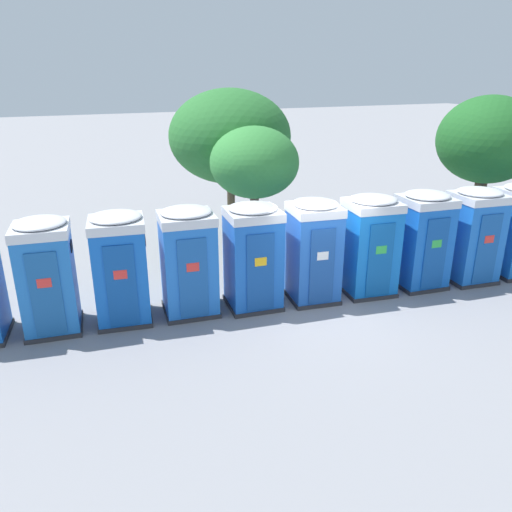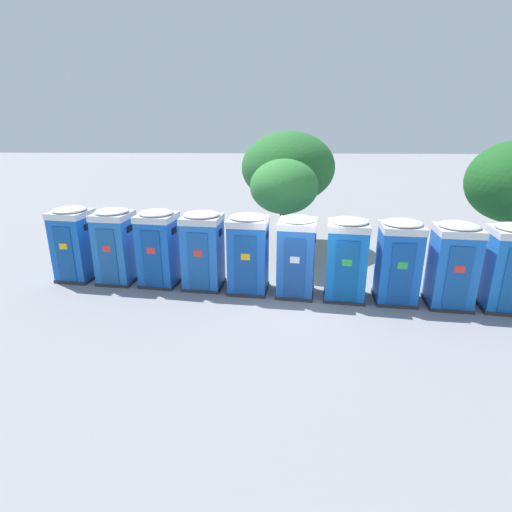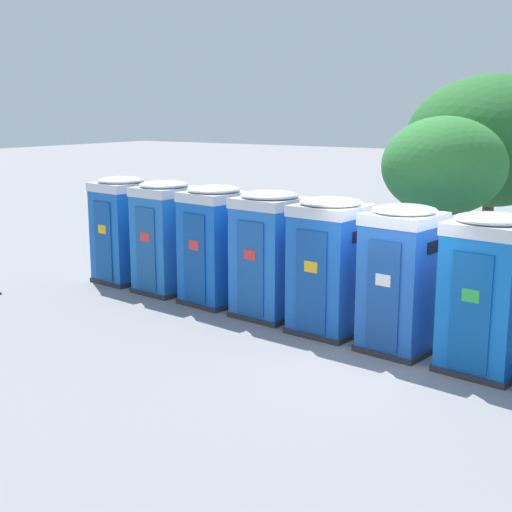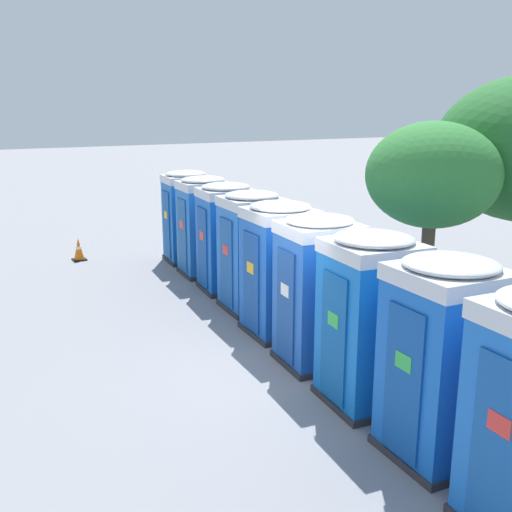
{
  "view_description": "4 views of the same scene",
  "coord_description": "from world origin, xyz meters",
  "px_view_note": "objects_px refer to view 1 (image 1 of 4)",
  "views": [
    {
      "loc": [
        -5.72,
        -9.54,
        5.39
      ],
      "look_at": [
        -1.36,
        0.62,
        1.26
      ],
      "focal_mm": 35.0,
      "sensor_mm": 36.0,
      "label": 1
    },
    {
      "loc": [
        -0.76,
        -11.36,
        5.22
      ],
      "look_at": [
        -1.21,
        0.6,
        1.18
      ],
      "focal_mm": 28.0,
      "sensor_mm": 36.0,
      "label": 2
    },
    {
      "loc": [
        4.49,
        -10.81,
        4.1
      ],
      "look_at": [
        -3.25,
        0.88,
        1.2
      ],
      "focal_mm": 50.0,
      "sensor_mm": 36.0,
      "label": 3
    },
    {
      "loc": [
        7.62,
        -5.33,
        4.19
      ],
      "look_at": [
        -2.62,
        0.79,
        1.24
      ],
      "focal_mm": 42.0,
      "sensor_mm": 36.0,
      "label": 4
    }
  ],
  "objects_px": {
    "street_tree_0": "(230,137)",
    "street_tree_1": "(254,163)",
    "portapotty_4": "(253,256)",
    "portapotty_7": "(422,239)",
    "portapotty_6": "(370,245)",
    "portapotty_1": "(47,275)",
    "portapotty_5": "(313,250)",
    "street_tree_2": "(488,141)",
    "portapotty_2": "(120,268)",
    "portapotty_8": "(473,235)",
    "portapotty_3": "(188,261)"
  },
  "relations": [
    {
      "from": "portapotty_6",
      "to": "portapotty_4",
      "type": "bearing_deg",
      "value": 172.04
    },
    {
      "from": "portapotty_1",
      "to": "portapotty_2",
      "type": "height_order",
      "value": "same"
    },
    {
      "from": "portapotty_2",
      "to": "portapotty_6",
      "type": "bearing_deg",
      "value": -8.47
    },
    {
      "from": "portapotty_1",
      "to": "street_tree_2",
      "type": "height_order",
      "value": "street_tree_2"
    },
    {
      "from": "portapotty_8",
      "to": "street_tree_0",
      "type": "xyz_separation_m",
      "value": [
        -4.61,
        6.03,
        2.1
      ]
    },
    {
      "from": "portapotty_2",
      "to": "portapotty_1",
      "type": "bearing_deg",
      "value": 173.92
    },
    {
      "from": "portapotty_3",
      "to": "portapotty_6",
      "type": "xyz_separation_m",
      "value": [
        4.49,
        -0.7,
        0.0
      ]
    },
    {
      "from": "portapotty_3",
      "to": "portapotty_5",
      "type": "xyz_separation_m",
      "value": [
        2.99,
        -0.51,
        0.0
      ]
    },
    {
      "from": "portapotty_1",
      "to": "street_tree_0",
      "type": "xyz_separation_m",
      "value": [
        5.9,
        4.55,
        2.1
      ]
    },
    {
      "from": "portapotty_4",
      "to": "portapotty_5",
      "type": "height_order",
      "value": "same"
    },
    {
      "from": "portapotty_3",
      "to": "street_tree_1",
      "type": "bearing_deg",
      "value": 41.59
    },
    {
      "from": "portapotty_3",
      "to": "portapotty_6",
      "type": "bearing_deg",
      "value": -8.87
    },
    {
      "from": "portapotty_7",
      "to": "street_tree_2",
      "type": "bearing_deg",
      "value": 28.57
    },
    {
      "from": "portapotty_2",
      "to": "portapotty_6",
      "type": "xyz_separation_m",
      "value": [
        6.0,
        -0.89,
        -0.0
      ]
    },
    {
      "from": "portapotty_8",
      "to": "street_tree_0",
      "type": "height_order",
      "value": "street_tree_0"
    },
    {
      "from": "portapotty_8",
      "to": "portapotty_7",
      "type": "bearing_deg",
      "value": 170.66
    },
    {
      "from": "portapotty_2",
      "to": "street_tree_2",
      "type": "distance_m",
      "value": 12.13
    },
    {
      "from": "street_tree_2",
      "to": "portapotty_7",
      "type": "bearing_deg",
      "value": -151.43
    },
    {
      "from": "portapotty_1",
      "to": "portapotty_7",
      "type": "distance_m",
      "value": 9.09
    },
    {
      "from": "portapotty_5",
      "to": "street_tree_2",
      "type": "relative_size",
      "value": 0.54
    },
    {
      "from": "portapotty_7",
      "to": "street_tree_0",
      "type": "relative_size",
      "value": 0.52
    },
    {
      "from": "portapotty_5",
      "to": "portapotty_8",
      "type": "bearing_deg",
      "value": -7.81
    },
    {
      "from": "street_tree_0",
      "to": "street_tree_1",
      "type": "xyz_separation_m",
      "value": [
        -0.23,
        -2.55,
        -0.42
      ]
    },
    {
      "from": "portapotty_2",
      "to": "portapotty_3",
      "type": "xyz_separation_m",
      "value": [
        1.5,
        -0.19,
        -0.0
      ]
    },
    {
      "from": "portapotty_2",
      "to": "portapotty_8",
      "type": "xyz_separation_m",
      "value": [
        9.0,
        -1.32,
        -0.0
      ]
    },
    {
      "from": "street_tree_1",
      "to": "street_tree_2",
      "type": "xyz_separation_m",
      "value": [
        7.74,
        -0.84,
        0.32
      ]
    },
    {
      "from": "portapotty_8",
      "to": "street_tree_2",
      "type": "bearing_deg",
      "value": 42.32
    },
    {
      "from": "portapotty_1",
      "to": "street_tree_0",
      "type": "bearing_deg",
      "value": 37.66
    },
    {
      "from": "portapotty_1",
      "to": "street_tree_0",
      "type": "distance_m",
      "value": 7.74
    },
    {
      "from": "portapotty_1",
      "to": "portapotty_4",
      "type": "bearing_deg",
      "value": -8.02
    },
    {
      "from": "portapotty_7",
      "to": "portapotty_3",
      "type": "bearing_deg",
      "value": 171.67
    },
    {
      "from": "portapotty_1",
      "to": "portapotty_5",
      "type": "xyz_separation_m",
      "value": [
        6.0,
        -0.86,
        0.0
      ]
    },
    {
      "from": "portapotty_4",
      "to": "portapotty_7",
      "type": "relative_size",
      "value": 1.0
    },
    {
      "from": "portapotty_1",
      "to": "street_tree_2",
      "type": "bearing_deg",
      "value": 4.95
    },
    {
      "from": "portapotty_3",
      "to": "portapotty_4",
      "type": "xyz_separation_m",
      "value": [
        1.49,
        -0.28,
        0.0
      ]
    },
    {
      "from": "portapotty_7",
      "to": "street_tree_1",
      "type": "relative_size",
      "value": 0.64
    },
    {
      "from": "portapotty_6",
      "to": "street_tree_2",
      "type": "distance_m",
      "value": 6.61
    },
    {
      "from": "portapotty_7",
      "to": "portapotty_8",
      "type": "height_order",
      "value": "same"
    },
    {
      "from": "portapotty_1",
      "to": "portapotty_7",
      "type": "height_order",
      "value": "same"
    },
    {
      "from": "portapotty_1",
      "to": "street_tree_0",
      "type": "height_order",
      "value": "street_tree_0"
    },
    {
      "from": "portapotty_1",
      "to": "street_tree_1",
      "type": "distance_m",
      "value": 6.24
    },
    {
      "from": "portapotty_2",
      "to": "portapotty_3",
      "type": "distance_m",
      "value": 1.52
    },
    {
      "from": "portapotty_8",
      "to": "portapotty_6",
      "type": "bearing_deg",
      "value": 171.99
    },
    {
      "from": "portapotty_2",
      "to": "portapotty_6",
      "type": "height_order",
      "value": "same"
    },
    {
      "from": "portapotty_1",
      "to": "portapotty_5",
      "type": "relative_size",
      "value": 1.0
    },
    {
      "from": "portapotty_3",
      "to": "portapotty_5",
      "type": "relative_size",
      "value": 1.0
    },
    {
      "from": "portapotty_7",
      "to": "street_tree_0",
      "type": "xyz_separation_m",
      "value": [
        -3.11,
        5.78,
        2.1
      ]
    },
    {
      "from": "portapotty_6",
      "to": "street_tree_0",
      "type": "height_order",
      "value": "street_tree_0"
    },
    {
      "from": "portapotty_5",
      "to": "portapotty_8",
      "type": "distance_m",
      "value": 4.55
    },
    {
      "from": "portapotty_4",
      "to": "portapotty_5",
      "type": "relative_size",
      "value": 1.0
    }
  ]
}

